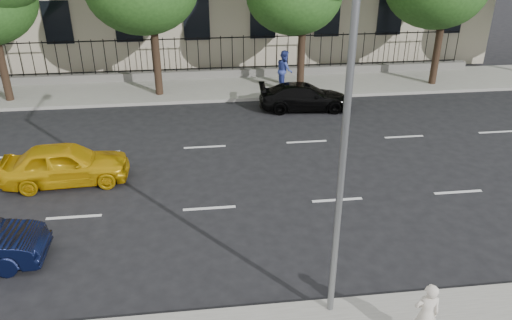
{
  "coord_description": "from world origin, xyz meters",
  "views": [
    {
      "loc": [
        -0.19,
        -10.55,
        8.03
      ],
      "look_at": [
        1.49,
        3.0,
        1.31
      ],
      "focal_mm": 35.0,
      "sensor_mm": 36.0,
      "label": 1
    }
  ],
  "objects_px": {
    "yellow_taxi": "(66,164)",
    "black_sedan": "(304,97)",
    "woman_near": "(426,314)",
    "street_light": "(340,85)"
  },
  "relations": [
    {
      "from": "street_light",
      "to": "woman_near",
      "type": "bearing_deg",
      "value": -46.78
    },
    {
      "from": "yellow_taxi",
      "to": "woman_near",
      "type": "xyz_separation_m",
      "value": [
        8.7,
        -8.22,
        0.2
      ]
    },
    {
      "from": "street_light",
      "to": "woman_near",
      "type": "relative_size",
      "value": 5.44
    },
    {
      "from": "yellow_taxi",
      "to": "black_sedan",
      "type": "xyz_separation_m",
      "value": [
        9.25,
        5.89,
        -0.09
      ]
    },
    {
      "from": "street_light",
      "to": "woman_near",
      "type": "distance_m",
      "value": 4.86
    },
    {
      "from": "yellow_taxi",
      "to": "woman_near",
      "type": "bearing_deg",
      "value": -136.72
    },
    {
      "from": "yellow_taxi",
      "to": "woman_near",
      "type": "relative_size",
      "value": 2.73
    },
    {
      "from": "black_sedan",
      "to": "street_light",
      "type": "bearing_deg",
      "value": 174.41
    },
    {
      "from": "woman_near",
      "to": "yellow_taxi",
      "type": "bearing_deg",
      "value": -38.56
    },
    {
      "from": "street_light",
      "to": "yellow_taxi",
      "type": "bearing_deg",
      "value": 137.44
    }
  ]
}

